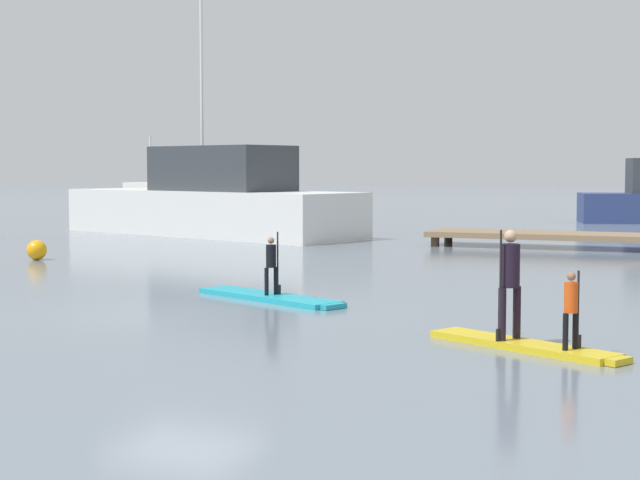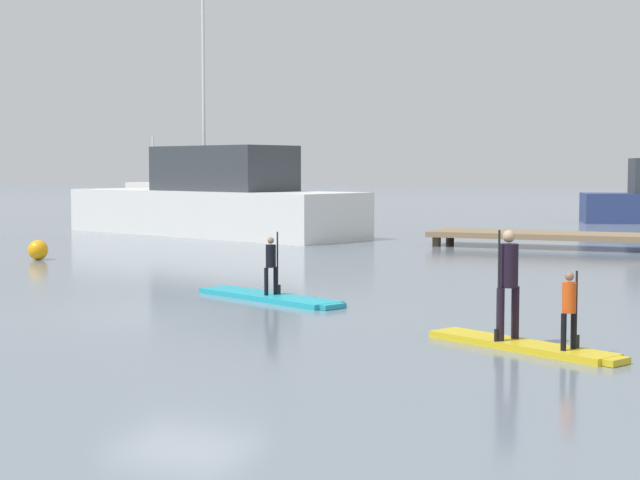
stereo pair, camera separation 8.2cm
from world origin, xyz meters
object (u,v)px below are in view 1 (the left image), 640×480
Objects in this scene: paddler_child_solo at (272,262)px; trawler_grey_distant at (141,202)px; mooring_buoy_mid at (37,250)px; paddleboard_near at (271,297)px; paddleboard_far at (526,346)px; paddler_adult at (510,277)px; fishing_boat_white_large at (212,202)px; paddler_child_front at (571,306)px.

paddler_child_solo is 37.74m from trawler_grey_distant.
mooring_buoy_mid is (-9.73, 5.18, -0.46)m from paddler_child_solo.
paddleboard_near is 6.64m from paddleboard_far.
paddler_adult is (5.39, -3.32, 0.96)m from paddleboard_near.
fishing_boat_white_large is at bearing 128.80° from paddleboard_far.
mooring_buoy_mid reaches higher than paddleboard_near.
paddler_adult is at bearing -31.63° from paddleboard_near.
paddleboard_far is 5.49× the size of mooring_buoy_mid.
paddler_child_front is at bearing -50.50° from fishing_boat_white_large.
paddleboard_near is 0.69m from paddler_child_solo.
fishing_boat_white_large is (-16.63, 20.18, 0.56)m from paddler_child_front.
paddler_adult is 25.19m from fishing_boat_white_large.
paddleboard_far is 0.58× the size of trawler_grey_distant.
mooring_buoy_mid is (0.57, -11.20, -0.97)m from fishing_boat_white_large.
paddler_adult is 17.35m from mooring_buoy_mid.
paddleboard_near is at bearing -28.09° from mooring_buoy_mid.
fishing_boat_white_large is (-15.68, 19.71, 0.24)m from paddler_adult.
paddler_adult is (-0.27, 0.13, 0.96)m from paddleboard_far.
trawler_grey_distant is at bearing 129.62° from paddler_adult.
mooring_buoy_mid is at bearing -63.11° from trawler_grey_distant.
paddleboard_far is (5.67, -3.45, 0.00)m from paddleboard_near.
paddleboard_near is 11.01m from mooring_buoy_mid.
trawler_grey_distant is at bearing 129.79° from paddleboard_far.
paddleboard_near is 19.39m from fishing_boat_white_large.
fishing_boat_white_large reaches higher than paddleboard_near.
fishing_boat_white_large is at bearing 122.17° from paddler_child_solo.
fishing_boat_white_large is at bearing 128.50° from paddler_adult.
fishing_boat_white_large is 24.15× the size of mooring_buoy_mid.
paddler_adult reaches higher than paddleboard_near.
paddler_child_solo is 0.77× the size of paddler_adult.
trawler_grey_distant is at bearing 130.18° from paddler_child_front.
paddler_child_front is 1.92× the size of mooring_buoy_mid.
paddleboard_far is at bearing 153.80° from paddler_child_front.
paddleboard_far is 1.92× the size of paddler_adult.
paddleboard_near is 7.42m from paddler_child_front.
trawler_grey_distant is at bearing 131.15° from fishing_boat_white_large.
paddler_adult is 1.49× the size of paddler_child_front.
trawler_grey_distant is at bearing 126.56° from paddler_child_solo.
paddleboard_far is 0.23× the size of fishing_boat_white_large.
paddler_adult is 2.85× the size of mooring_buoy_mid.
paddler_child_front is (6.34, -3.79, 0.64)m from paddleboard_near.
paddler_child_solo is (0.02, 0.01, 0.68)m from paddleboard_near.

